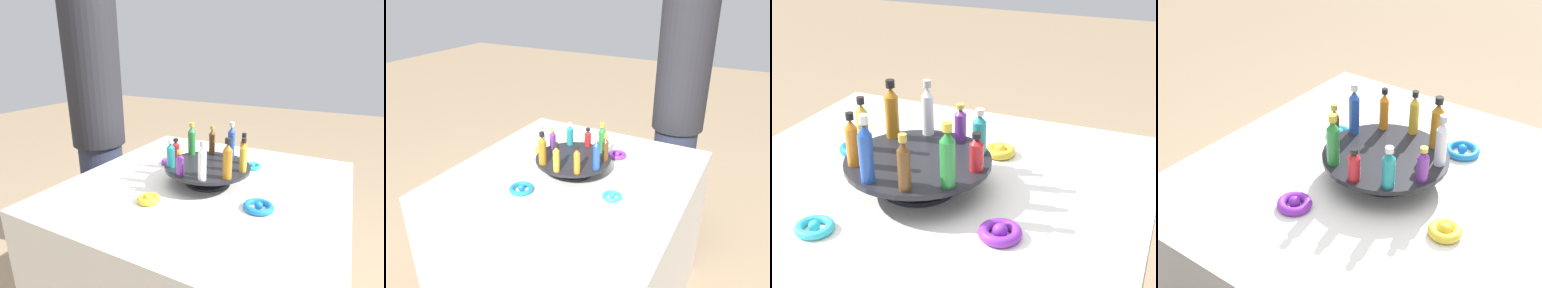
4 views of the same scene
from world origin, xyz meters
TOP-DOWN VIEW (x-y plane):
  - party_table at (0.00, 0.00)m, footprint 1.03×1.03m
  - display_stand at (0.00, 0.00)m, footprint 0.34×0.34m
  - bottle_gold at (-0.00, -0.14)m, footprint 0.03×0.03m
  - bottle_orange at (0.08, -0.12)m, footprint 0.03×0.03m
  - bottle_blue at (0.13, -0.05)m, footprint 0.03×0.03m
  - bottle_brown at (0.14, 0.04)m, footprint 0.03×0.03m
  - bottle_green at (0.09, 0.11)m, footprint 0.03×0.03m
  - bottle_red at (0.00, 0.14)m, footprint 0.03×0.03m
  - bottle_teal at (-0.08, 0.12)m, footprint 0.03×0.03m
  - bottle_purple at (-0.13, 0.05)m, footprint 0.03×0.03m
  - bottle_clear at (-0.14, -0.04)m, footprint 0.03×0.03m
  - bottle_amber at (-0.09, -0.11)m, footprint 0.03×0.03m
  - ribbon_bow_teal at (0.24, -0.11)m, footprint 0.08×0.08m
  - ribbon_bow_purple at (0.11, 0.24)m, footprint 0.09×0.09m
  - ribbon_bow_gold at (-0.24, 0.11)m, footprint 0.08×0.08m
  - ribbon_bow_blue at (-0.11, -0.24)m, footprint 0.10×0.10m
  - person_figure at (0.26, 0.82)m, footprint 0.30×0.30m

SIDE VIEW (x-z plane):
  - party_table at x=0.00m, z-range 0.00..0.76m
  - ribbon_bow_teal at x=0.24m, z-range 0.76..0.78m
  - ribbon_bow_blue at x=-0.11m, z-range 0.76..0.78m
  - ribbon_bow_purple at x=0.11m, z-range 0.76..0.79m
  - ribbon_bow_gold at x=-0.24m, z-range 0.76..0.79m
  - display_stand at x=0.00m, z-range 0.77..0.85m
  - bottle_red at x=0.00m, z-range 0.83..0.92m
  - bottle_purple at x=-0.13m, z-range 0.83..0.92m
  - bottle_teal at x=-0.08m, z-range 0.83..0.94m
  - person_figure at x=0.26m, z-range 0.01..1.77m
  - bottle_brown at x=0.14m, z-range 0.83..0.95m
  - bottle_orange at x=0.08m, z-range 0.83..0.95m
  - bottle_gold at x=0.00m, z-range 0.83..0.96m
  - bottle_green at x=0.09m, z-range 0.83..0.97m
  - bottle_clear at x=-0.14m, z-range 0.83..0.97m
  - bottle_amber at x=-0.09m, z-range 0.83..0.98m
  - bottle_blue at x=0.13m, z-range 0.83..0.98m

